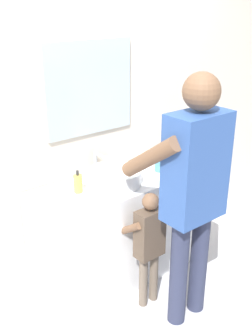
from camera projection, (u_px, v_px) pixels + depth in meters
ground_plane at (138, 293)px, 3.07m from camera, size 14.00×14.00×0.00m
back_wall at (86, 103)px, 3.00m from camera, size 4.40×0.10×2.70m
vanity_cabinet at (114, 231)px, 3.13m from camera, size 1.23×0.54×0.81m
sink_basin at (115, 177)px, 2.94m from camera, size 0.39×0.39×0.11m
faucet at (96, 164)px, 3.10m from camera, size 0.18×0.14×0.18m
toothbrush_cup at (159, 165)px, 3.16m from camera, size 0.07×0.07×0.21m
soap_bottle at (78, 183)px, 2.81m from camera, size 0.06×0.06×0.16m
child_toddler at (149, 239)px, 2.80m from camera, size 0.27×0.27×0.88m
adult_parent at (193, 182)px, 2.50m from camera, size 0.53×0.55×1.70m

